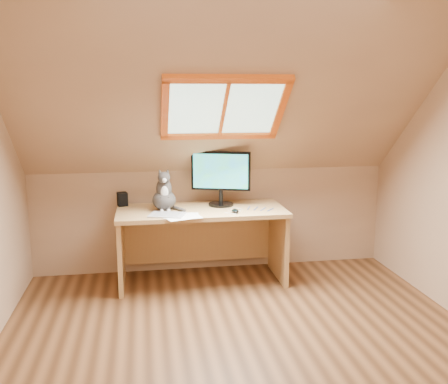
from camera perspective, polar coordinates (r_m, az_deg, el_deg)
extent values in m
plane|color=brown|center=(3.57, 2.82, -17.99)|extent=(3.50, 3.50, 0.00)
cube|color=tan|center=(1.56, 17.09, -9.83)|extent=(3.50, 0.02, 2.40)
cube|color=tan|center=(5.00, -1.34, -3.15)|extent=(3.50, 0.02, 1.00)
cube|color=tan|center=(4.08, 0.13, 10.63)|extent=(3.50, 1.56, 1.41)
cube|color=#B2E0CC|center=(4.15, -0.05, 9.68)|extent=(0.90, 0.53, 0.48)
cube|color=orange|center=(4.15, -0.05, 9.68)|extent=(1.02, 0.64, 0.59)
cube|color=tan|center=(4.58, -2.61, -2.18)|extent=(1.53, 0.67, 0.04)
cube|color=tan|center=(4.65, -11.68, -6.67)|extent=(0.04, 0.60, 0.66)
cube|color=tan|center=(4.81, 6.22, -5.89)|extent=(0.04, 0.60, 0.66)
cube|color=tan|center=(4.96, -2.99, -5.29)|extent=(1.43, 0.03, 0.46)
cylinder|color=black|center=(4.71, -0.35, -1.42)|extent=(0.23, 0.23, 0.02)
cylinder|color=black|center=(4.69, -0.36, -0.53)|extent=(0.04, 0.04, 0.13)
cube|color=black|center=(4.65, -0.36, 2.43)|extent=(0.54, 0.21, 0.36)
cube|color=blue|center=(4.62, -0.41, 2.38)|extent=(0.49, 0.17, 0.32)
ellipsoid|color=#47413F|center=(4.55, -6.87, -0.92)|extent=(0.22, 0.26, 0.18)
ellipsoid|color=#47413F|center=(4.52, -6.89, 0.36)|extent=(0.14, 0.14, 0.20)
ellipsoid|color=silver|center=(4.46, -6.82, -0.05)|extent=(0.07, 0.04, 0.11)
ellipsoid|color=#47413F|center=(4.45, -6.87, 1.65)|extent=(0.11, 0.10, 0.10)
sphere|color=silver|center=(4.41, -6.82, 1.33)|extent=(0.04, 0.04, 0.04)
cone|color=#47413F|center=(4.46, -7.35, 2.32)|extent=(0.05, 0.05, 0.06)
cone|color=#47413F|center=(4.47, -6.47, 2.35)|extent=(0.05, 0.05, 0.06)
cube|color=black|center=(4.78, -11.53, -0.80)|extent=(0.11, 0.11, 0.13)
cube|color=#B2B2B7|center=(4.35, -6.51, -2.61)|extent=(0.35, 0.29, 0.01)
ellipsoid|color=black|center=(4.42, 1.29, -2.18)|extent=(0.07, 0.11, 0.03)
cube|color=white|center=(4.31, -4.42, -2.79)|extent=(0.33, 0.27, 0.00)
cube|color=white|center=(4.31, -4.42, -2.77)|extent=(0.32, 0.24, 0.00)
cube|color=white|center=(4.31, -4.42, -2.75)|extent=(0.35, 0.30, 0.00)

